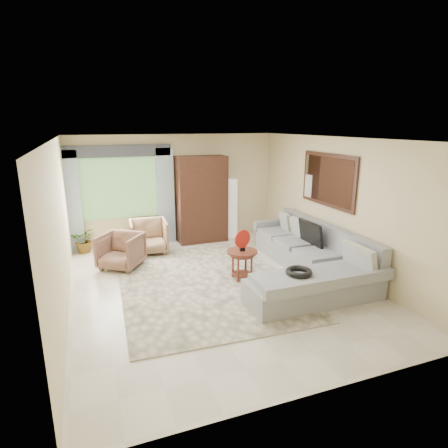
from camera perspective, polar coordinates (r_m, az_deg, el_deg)
name	(u,v)px	position (r m, az deg, el deg)	size (l,w,h in m)	color
ground	(218,286)	(6.85, -0.95, -9.43)	(6.00, 6.00, 0.00)	silver
area_rug	(205,283)	(6.96, -2.87, -8.93)	(3.00, 4.00, 0.02)	beige
sectional_sofa	(309,262)	(7.34, 12.82, -5.70)	(2.30, 3.46, 0.90)	gray
tv_screen	(311,233)	(7.66, 13.05, -1.39)	(0.06, 0.74, 0.48)	black
garden_hose	(299,272)	(6.15, 11.36, -7.16)	(0.43, 0.43, 0.09)	black
coffee_table	(242,264)	(7.02, 2.77, -6.18)	(0.57, 0.57, 0.57)	#451D12
red_disc	(242,239)	(6.85, 2.82, -2.28)	(0.34, 0.34, 0.03)	#B01A11
armchair_left	(121,251)	(7.84, -15.44, -3.97)	(0.76, 0.78, 0.71)	brown
armchair_right	(149,237)	(8.60, -11.39, -1.89)	(0.81, 0.83, 0.76)	#9C7955
potted_plant	(84,240)	(9.03, -20.50, -2.25)	(0.54, 0.47, 0.60)	#999999
armoire	(202,199)	(9.17, -3.44, 3.77)	(1.20, 0.55, 2.10)	black
floor_lamp	(231,208)	(9.54, 1.08, 2.41)	(0.24, 0.24, 1.50)	silver
window	(119,188)	(8.99, -15.65, 5.29)	(1.80, 0.04, 1.40)	#669E59
curtain_left	(72,203)	(8.92, -22.20, 3.03)	(0.40, 0.08, 2.30)	#9EB7CC
curtain_right	(166,196)	(9.09, -8.88, 4.17)	(0.40, 0.08, 2.30)	#9EB7CC
valance	(117,151)	(8.83, -16.00, 10.66)	(2.40, 0.12, 0.26)	#1E232D
wall_mirror	(328,180)	(7.78, 15.55, 6.47)	(0.05, 1.70, 1.05)	black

